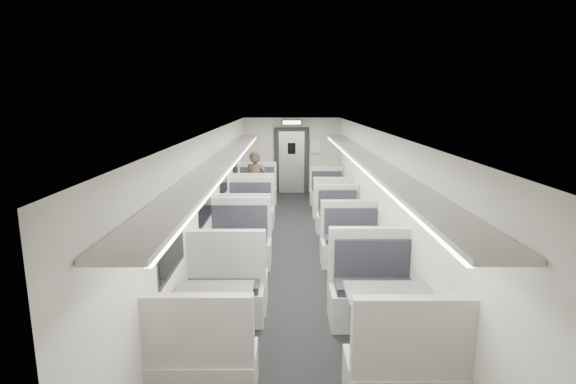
{
  "coord_description": "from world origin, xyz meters",
  "views": [
    {
      "loc": [
        -0.15,
        -8.19,
        2.93
      ],
      "look_at": [
        -0.13,
        0.87,
        1.08
      ],
      "focal_mm": 28.0,
      "sensor_mm": 36.0,
      "label": 1
    }
  ],
  "objects_px": {
    "booth_right_b": "(341,225)",
    "booth_right_d": "(388,325)",
    "booth_left_d": "(215,320)",
    "booth_left_b": "(248,220)",
    "exit_sign": "(292,122)",
    "vestibule_door": "(292,161)",
    "passenger": "(255,184)",
    "booth_right_a": "(329,197)",
    "booth_left_a": "(255,196)",
    "booth_right_c": "(357,259)",
    "booth_left_c": "(234,260)"
  },
  "relations": [
    {
      "from": "booth_left_d",
      "to": "passenger",
      "type": "relative_size",
      "value": 1.3
    },
    {
      "from": "booth_left_c",
      "to": "booth_right_b",
      "type": "relative_size",
      "value": 1.16
    },
    {
      "from": "booth_left_d",
      "to": "booth_left_b",
      "type": "bearing_deg",
      "value": 90.0
    },
    {
      "from": "booth_left_a",
      "to": "booth_right_b",
      "type": "xyz_separation_m",
      "value": [
        2.0,
        -2.71,
        -0.04
      ]
    },
    {
      "from": "booth_left_b",
      "to": "vestibule_door",
      "type": "distance_m",
      "value": 4.86
    },
    {
      "from": "booth_right_b",
      "to": "booth_right_d",
      "type": "relative_size",
      "value": 0.84
    },
    {
      "from": "booth_left_a",
      "to": "booth_right_c",
      "type": "distance_m",
      "value": 5.25
    },
    {
      "from": "booth_left_a",
      "to": "booth_right_a",
      "type": "bearing_deg",
      "value": 2.37
    },
    {
      "from": "booth_left_b",
      "to": "booth_right_d",
      "type": "bearing_deg",
      "value": -66.95
    },
    {
      "from": "booth_right_b",
      "to": "vestibule_door",
      "type": "distance_m",
      "value": 5.15
    },
    {
      "from": "exit_sign",
      "to": "booth_left_d",
      "type": "bearing_deg",
      "value": -96.51
    },
    {
      "from": "passenger",
      "to": "exit_sign",
      "type": "distance_m",
      "value": 3.01
    },
    {
      "from": "booth_right_a",
      "to": "booth_left_c",
      "type": "bearing_deg",
      "value": -111.57
    },
    {
      "from": "booth_right_b",
      "to": "passenger",
      "type": "bearing_deg",
      "value": 133.51
    },
    {
      "from": "booth_left_c",
      "to": "booth_right_d",
      "type": "xyz_separation_m",
      "value": [
        2.0,
        -2.14,
        0.01
      ]
    },
    {
      "from": "booth_right_d",
      "to": "passenger",
      "type": "bearing_deg",
      "value": 106.79
    },
    {
      "from": "booth_left_b",
      "to": "booth_left_c",
      "type": "bearing_deg",
      "value": -90.0
    },
    {
      "from": "booth_right_d",
      "to": "vestibule_door",
      "type": "bearing_deg",
      "value": 96.06
    },
    {
      "from": "booth_left_c",
      "to": "booth_right_d",
      "type": "relative_size",
      "value": 0.97
    },
    {
      "from": "booth_left_b",
      "to": "booth_right_a",
      "type": "bearing_deg",
      "value": 51.38
    },
    {
      "from": "booth_left_d",
      "to": "vestibule_door",
      "type": "bearing_deg",
      "value": 83.83
    },
    {
      "from": "booth_right_c",
      "to": "booth_right_d",
      "type": "bearing_deg",
      "value": -90.0
    },
    {
      "from": "booth_left_c",
      "to": "booth_left_d",
      "type": "distance_m",
      "value": 1.98
    },
    {
      "from": "booth_right_b",
      "to": "booth_right_d",
      "type": "height_order",
      "value": "booth_right_d"
    },
    {
      "from": "booth_left_d",
      "to": "booth_right_a",
      "type": "bearing_deg",
      "value": 74.14
    },
    {
      "from": "vestibule_door",
      "to": "booth_left_c",
      "type": "bearing_deg",
      "value": -97.83
    },
    {
      "from": "booth_right_a",
      "to": "passenger",
      "type": "bearing_deg",
      "value": -159.13
    },
    {
      "from": "booth_left_c",
      "to": "vestibule_door",
      "type": "relative_size",
      "value": 1.09
    },
    {
      "from": "booth_left_c",
      "to": "booth_right_a",
      "type": "xyz_separation_m",
      "value": [
        2.0,
        5.06,
        -0.06
      ]
    },
    {
      "from": "vestibule_door",
      "to": "passenger",
      "type": "bearing_deg",
      "value": -107.81
    },
    {
      "from": "booth_left_a",
      "to": "exit_sign",
      "type": "relative_size",
      "value": 3.57
    },
    {
      "from": "booth_right_a",
      "to": "exit_sign",
      "type": "xyz_separation_m",
      "value": [
        -1.0,
        1.72,
        1.93
      ]
    },
    {
      "from": "booth_right_a",
      "to": "booth_right_b",
      "type": "height_order",
      "value": "booth_right_b"
    },
    {
      "from": "booth_left_b",
      "to": "exit_sign",
      "type": "bearing_deg",
      "value": 76.69
    },
    {
      "from": "booth_left_b",
      "to": "exit_sign",
      "type": "height_order",
      "value": "exit_sign"
    },
    {
      "from": "booth_right_c",
      "to": "exit_sign",
      "type": "height_order",
      "value": "exit_sign"
    },
    {
      "from": "booth_right_a",
      "to": "booth_right_d",
      "type": "bearing_deg",
      "value": -90.0
    },
    {
      "from": "vestibule_door",
      "to": "booth_right_c",
      "type": "bearing_deg",
      "value": -82.03
    },
    {
      "from": "booth_right_b",
      "to": "passenger",
      "type": "distance_m",
      "value": 2.87
    },
    {
      "from": "booth_left_d",
      "to": "booth_right_d",
      "type": "height_order",
      "value": "booth_right_d"
    },
    {
      "from": "booth_left_b",
      "to": "booth_right_a",
      "type": "distance_m",
      "value": 3.2
    },
    {
      "from": "booth_right_c",
      "to": "booth_right_d",
      "type": "xyz_separation_m",
      "value": [
        0.0,
        -2.27,
        0.04
      ]
    },
    {
      "from": "booth_left_b",
      "to": "booth_left_d",
      "type": "height_order",
      "value": "booth_left_d"
    },
    {
      "from": "booth_left_d",
      "to": "booth_right_b",
      "type": "distance_m",
      "value": 4.69
    },
    {
      "from": "booth_left_a",
      "to": "booth_right_a",
      "type": "height_order",
      "value": "booth_left_a"
    },
    {
      "from": "booth_left_c",
      "to": "booth_right_c",
      "type": "distance_m",
      "value": 2.0
    },
    {
      "from": "booth_left_b",
      "to": "booth_right_b",
      "type": "relative_size",
      "value": 1.11
    },
    {
      "from": "booth_right_c",
      "to": "passenger",
      "type": "relative_size",
      "value": 1.27
    },
    {
      "from": "booth_right_a",
      "to": "booth_right_c",
      "type": "relative_size",
      "value": 0.92
    },
    {
      "from": "booth_left_d",
      "to": "exit_sign",
      "type": "bearing_deg",
      "value": 83.49
    }
  ]
}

